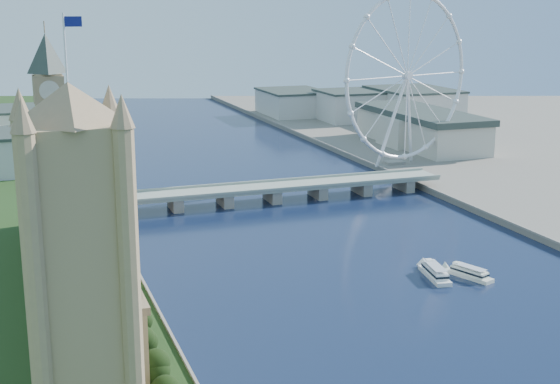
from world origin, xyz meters
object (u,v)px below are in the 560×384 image
victoria_tower (79,260)px  london_eye (407,77)px  tour_boat_near (435,278)px  tour_boat_far (469,277)px

victoria_tower → london_eye: bearing=49.6°
tour_boat_near → tour_boat_far: size_ratio=1.10×
london_eye → tour_boat_near: 240.15m
victoria_tower → tour_boat_far: (172.43, 86.17, -54.49)m
tour_boat_near → tour_boat_far: 15.28m
victoria_tower → tour_boat_near: size_ratio=4.02×
tour_boat_far → tour_boat_near: bearing=141.0°
london_eye → tour_boat_far: size_ratio=4.93×
victoria_tower → london_eye: size_ratio=0.90×
tour_boat_near → tour_boat_far: tour_boat_near is taller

